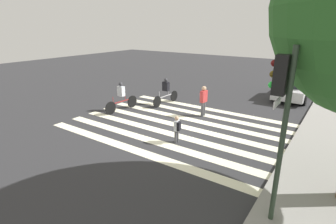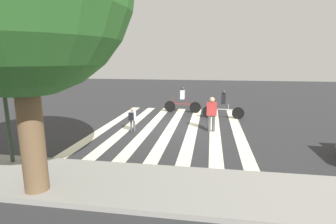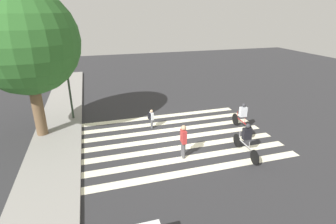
% 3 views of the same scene
% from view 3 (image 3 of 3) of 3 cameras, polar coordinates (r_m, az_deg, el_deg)
% --- Properties ---
extents(ground_plane, '(60.00, 60.00, 0.00)m').
position_cam_3_polar(ground_plane, '(14.31, 2.08, -5.65)').
color(ground_plane, '#2D2D30').
extents(sidewalk_curb, '(36.00, 2.50, 0.14)m').
position_cam_3_polar(sidewalk_curb, '(13.81, -23.58, -8.31)').
color(sidewalk_curb, gray).
rests_on(sidewalk_curb, ground_plane).
extents(crosswalk_stripes, '(6.91, 10.00, 0.01)m').
position_cam_3_polar(crosswalk_stripes, '(14.31, 2.08, -5.63)').
color(crosswalk_stripes, '#F2EDCC').
rests_on(crosswalk_stripes, ground_plane).
extents(traffic_light, '(0.60, 0.50, 4.29)m').
position_cam_3_polar(traffic_light, '(16.76, -20.65, 7.98)').
color(traffic_light, '#283828').
rests_on(traffic_light, ground_plane).
extents(street_tree, '(5.17, 5.17, 7.65)m').
position_cam_3_polar(street_tree, '(14.75, -28.64, 13.19)').
color(street_tree, brown).
rests_on(street_tree, ground_plane).
extents(pedestrian_adult_tall_backpack, '(0.47, 0.24, 1.64)m').
position_cam_3_polar(pedestrian_adult_tall_backpack, '(12.12, 3.37, -6.01)').
color(pedestrian_adult_tall_backpack, '#4C4C51').
rests_on(pedestrian_adult_tall_backpack, ground_plane).
extents(pedestrian_adult_blue_shirt, '(0.34, 0.31, 1.15)m').
position_cam_3_polar(pedestrian_adult_blue_shirt, '(15.22, -3.69, -1.18)').
color(pedestrian_adult_blue_shirt, '#4C4C51').
rests_on(pedestrian_adult_blue_shirt, ground_plane).
extents(cyclist_far_lane, '(2.34, 0.41, 1.65)m').
position_cam_3_polar(cyclist_far_lane, '(15.41, 15.94, -0.91)').
color(cyclist_far_lane, black).
rests_on(cyclist_far_lane, ground_plane).
extents(cyclist_near_curb, '(2.36, 0.41, 1.63)m').
position_cam_3_polar(cyclist_near_curb, '(12.85, 16.70, -5.57)').
color(cyclist_near_curb, black).
rests_on(cyclist_near_curb, ground_plane).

